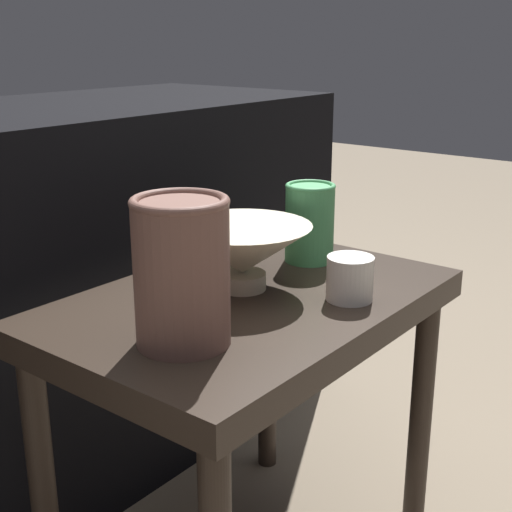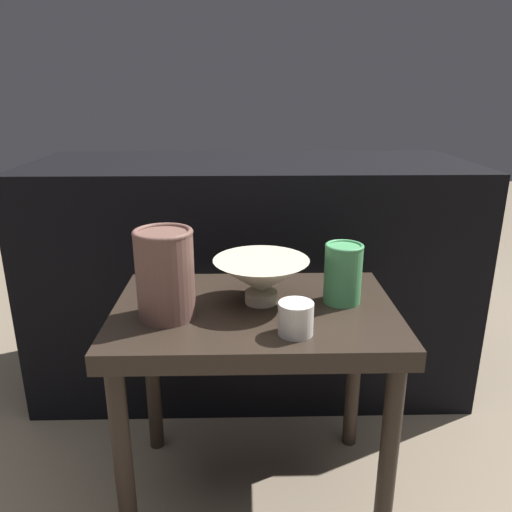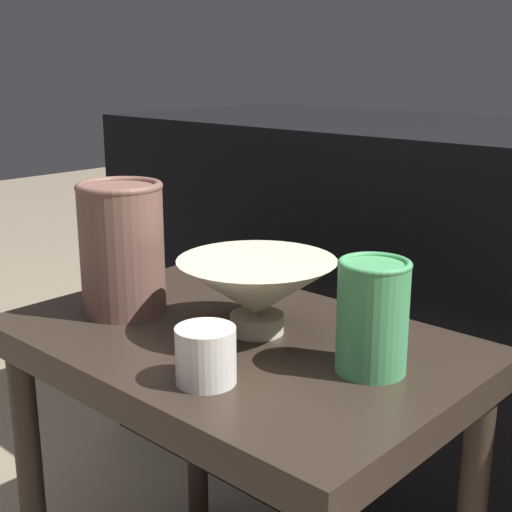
{
  "view_description": "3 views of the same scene",
  "coord_description": "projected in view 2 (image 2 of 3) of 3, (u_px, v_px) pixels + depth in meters",
  "views": [
    {
      "loc": [
        -0.73,
        -0.59,
        0.82
      ],
      "look_at": [
        0.02,
        0.01,
        0.52
      ],
      "focal_mm": 50.0,
      "sensor_mm": 36.0,
      "label": 1
    },
    {
      "loc": [
        -0.02,
        -0.94,
        0.89
      ],
      "look_at": [
        0.0,
        0.02,
        0.57
      ],
      "focal_mm": 35.0,
      "sensor_mm": 36.0,
      "label": 2
    },
    {
      "loc": [
        0.58,
        -0.59,
        0.8
      ],
      "look_at": [
        0.03,
        0.0,
        0.57
      ],
      "focal_mm": 50.0,
      "sensor_mm": 36.0,
      "label": 3
    }
  ],
  "objects": [
    {
      "name": "couch_backdrop",
      "position": [
        251.0,
        273.0,
        1.55
      ],
      "size": [
        1.26,
        0.5,
        0.69
      ],
      "color": "black",
      "rests_on": "ground_plane"
    },
    {
      "name": "table",
      "position": [
        255.0,
        336.0,
        1.04
      ],
      "size": [
        0.58,
        0.39,
        0.47
      ],
      "color": "#2D231C",
      "rests_on": "ground_plane"
    },
    {
      "name": "vase_textured_left",
      "position": [
        165.0,
        273.0,
        0.95
      ],
      "size": [
        0.11,
        0.11,
        0.18
      ],
      "color": "brown",
      "rests_on": "table"
    },
    {
      "name": "vase_colorful_right",
      "position": [
        343.0,
        273.0,
        1.03
      ],
      "size": [
        0.08,
        0.08,
        0.13
      ],
      "color": "#47995B",
      "rests_on": "table"
    },
    {
      "name": "cup",
      "position": [
        296.0,
        318.0,
        0.9
      ],
      "size": [
        0.06,
        0.06,
        0.06
      ],
      "color": "silver",
      "rests_on": "table"
    },
    {
      "name": "ground_plane",
      "position": [
        255.0,
        488.0,
        1.17
      ],
      "size": [
        8.0,
        8.0,
        0.0
      ],
      "primitive_type": "plane",
      "color": "#7F705B"
    },
    {
      "name": "bowl",
      "position": [
        261.0,
        277.0,
        1.03
      ],
      "size": [
        0.2,
        0.2,
        0.09
      ],
      "color": "beige",
      "rests_on": "table"
    }
  ]
}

